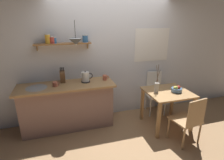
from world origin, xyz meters
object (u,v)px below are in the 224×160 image
dining_chair_far (155,91)px  fruit_bowl (177,89)px  twig_vase (157,87)px  dining_chair_near (189,119)px  pendant_lamp (76,42)px  knife_block (62,76)px  coffee_mug_by_sink (55,84)px  dining_table (167,97)px  electric_kettle (86,77)px  coffee_mug_spare (105,77)px

dining_chair_far → fruit_bowl: size_ratio=4.73×
fruit_bowl → twig_vase: (-0.38, 0.11, 0.05)m
dining_chair_near → dining_chair_far: bearing=88.8°
fruit_bowl → pendant_lamp: bearing=163.9°
dining_chair_near → twig_vase: 0.81m
knife_block → coffee_mug_by_sink: knife_block is taller
dining_table → knife_block: (-1.98, 0.63, 0.43)m
dining_table → dining_chair_far: dining_chair_far is taller
twig_vase → electric_kettle: (-1.29, 0.51, 0.16)m
dining_table → knife_block: size_ratio=2.66×
dining_chair_far → coffee_mug_by_sink: bearing=-175.8°
dining_table → coffee_mug_spare: size_ratio=6.46×
electric_kettle → dining_table: bearing=-19.4°
twig_vase → pendant_lamp: (-1.45, 0.42, 0.87)m
coffee_mug_spare → knife_block: bearing=174.7°
dining_table → pendant_lamp: size_ratio=1.95×
dining_chair_near → electric_kettle: bearing=143.5°
dining_chair_near → knife_block: (-2.02, 1.26, 0.55)m
dining_table → coffee_mug_spare: 1.32m
dining_table → knife_block: bearing=162.4°
twig_vase → coffee_mug_spare: bearing=149.9°
dining_chair_far → electric_kettle: electric_kettle is taller
dining_table → coffee_mug_spare: bearing=154.3°
dining_chair_far → dining_table: bearing=-96.3°
dining_chair_far → electric_kettle: 1.69m
electric_kettle → knife_block: size_ratio=0.80×
fruit_bowl → electric_kettle: 1.80m
knife_block → pendant_lamp: bearing=-32.0°
twig_vase → knife_block: 1.84m
dining_chair_near → electric_kettle: (-1.58, 1.17, 0.53)m
twig_vase → knife_block: twig_vase is taller
electric_kettle → coffee_mug_spare: (0.39, 0.01, -0.05)m
electric_kettle → dining_chair_near: bearing=-36.5°
knife_block → pendant_lamp: 0.75m
dining_chair_near → coffee_mug_by_sink: bearing=153.3°
dining_chair_near → knife_block: bearing=148.1°
twig_vase → coffee_mug_spare: 1.04m
pendant_lamp → knife_block: bearing=148.0°
dining_chair_near → coffee_mug_spare: size_ratio=6.88×
twig_vase → coffee_mug_by_sink: (-1.87, 0.43, 0.10)m
electric_kettle → fruit_bowl: bearing=-20.2°
dining_chair_near → dining_chair_far: 1.25m
twig_vase → coffee_mug_by_sink: size_ratio=4.39×
fruit_bowl → pendant_lamp: (-1.83, 0.53, 0.91)m
coffee_mug_spare → pendant_lamp: (-0.55, -0.10, 0.75)m
electric_kettle → coffee_mug_by_sink: 0.59m
pendant_lamp → coffee_mug_by_sink: bearing=179.1°
dining_table → knife_block: knife_block is taller
electric_kettle → coffee_mug_spare: size_ratio=1.95×
electric_kettle → coffee_mug_by_sink: bearing=-171.8°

